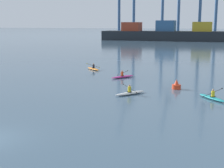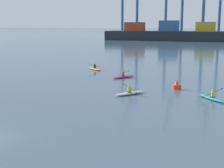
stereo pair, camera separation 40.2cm
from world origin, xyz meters
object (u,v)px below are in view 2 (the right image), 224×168
(channel_buoy, at_px, (177,86))
(kayak_magenta, at_px, (123,76))
(kayak_orange, at_px, (95,69))
(kayak_teal, at_px, (212,98))
(container_barge, at_px, (169,34))
(kayak_white, at_px, (130,93))

(channel_buoy, relative_size, kayak_magenta, 0.32)
(kayak_orange, bearing_deg, kayak_magenta, -42.51)
(kayak_magenta, bearing_deg, kayak_teal, -38.96)
(container_barge, distance_m, channel_buoy, 95.82)
(kayak_magenta, xyz_separation_m, kayak_white, (3.31, -8.96, 0.00))
(kayak_teal, distance_m, kayak_white, 7.40)
(kayak_magenta, xyz_separation_m, kayak_orange, (-6.00, 5.50, 0.00))
(kayak_orange, bearing_deg, container_barge, 91.72)
(kayak_magenta, height_order, kayak_white, kayak_magenta)
(container_barge, bearing_deg, kayak_white, -83.15)
(kayak_teal, distance_m, kayak_orange, 21.89)
(container_barge, xyz_separation_m, kayak_teal, (19.23, -98.20, -2.45))
(kayak_orange, bearing_deg, channel_buoy, -38.54)
(container_barge, bearing_deg, kayak_teal, -78.92)
(container_barge, distance_m, kayak_teal, 100.09)
(container_barge, height_order, kayak_teal, container_barge)
(channel_buoy, bearing_deg, container_barge, 99.41)
(channel_buoy, distance_m, kayak_teal, 5.14)
(channel_buoy, xyz_separation_m, kayak_white, (-3.82, -4.00, -0.19))
(channel_buoy, distance_m, kayak_magenta, 8.69)
(container_barge, height_order, kayak_orange, container_barge)
(kayak_teal, relative_size, kayak_white, 0.97)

